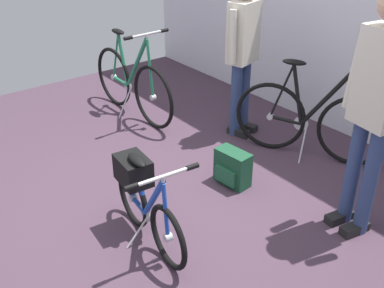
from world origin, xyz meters
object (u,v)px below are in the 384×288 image
folding_bike_foreground (144,197)px  display_bike_left (132,83)px  display_bike_right (312,120)px  visitor_browsing (243,49)px  backpack_on_floor (232,168)px  visitor_near_wall (377,101)px

folding_bike_foreground → display_bike_left: size_ratio=0.67×
display_bike_right → visitor_browsing: bearing=-168.2°
visitor_browsing → backpack_on_floor: bearing=-46.5°
visitor_browsing → folding_bike_foreground: bearing=-64.3°
display_bike_left → folding_bike_foreground: bearing=-29.4°
visitor_near_wall → backpack_on_floor: size_ratio=5.43×
folding_bike_foreground → display_bike_left: bearing=150.6°
display_bike_left → visitor_near_wall: size_ratio=0.83×
visitor_browsing → backpack_on_floor: 1.27m
folding_bike_foreground → display_bike_left: (-1.88, 1.06, 0.03)m
visitor_near_wall → visitor_browsing: (-1.70, 0.40, -0.13)m
display_bike_left → backpack_on_floor: size_ratio=4.53×
display_bike_left → visitor_browsing: (1.05, 0.67, 0.52)m
backpack_on_floor → folding_bike_foreground: bearing=-82.5°
visitor_near_wall → backpack_on_floor: visitor_near_wall is taller
display_bike_left → visitor_near_wall: bearing=5.6°
visitor_near_wall → display_bike_right: bearing=147.8°
display_bike_left → display_bike_right: (1.85, 0.84, -0.00)m
display_bike_right → visitor_near_wall: size_ratio=0.74×
folding_bike_foreground → backpack_on_floor: size_ratio=3.04×
folding_bike_foreground → display_bike_right: display_bike_right is taller
display_bike_left → backpack_on_floor: display_bike_left is taller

